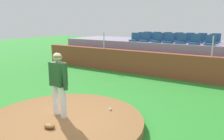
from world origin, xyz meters
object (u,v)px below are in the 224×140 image
object	(u,v)px
stadium_chair_3	(169,40)
stadium_chair_16	(167,38)
stadium_chair_1	(145,39)
stadium_chair_6	(210,42)
pitcher	(58,79)
baseball	(110,109)
stadium_chair_15	(157,37)
stadium_chair_5	(195,41)
stadium_chair_7	(141,38)
stadium_chair_19	(202,39)
stadium_chair_20	(216,40)
stadium_chair_4	(181,41)
fielding_glove	(49,126)
stadium_chair_12	(199,40)
stadium_chair_8	(151,38)
stadium_chair_2	(157,40)
stadium_chair_14	(147,37)
stadium_chair_11	(186,40)
stadium_chair_9	(163,39)
stadium_chair_0	(135,39)
stadium_chair_13	(213,41)
stadium_chair_10	(174,39)
stadium_chair_18	(190,39)
stadium_chair_17	(179,38)

from	to	relation	value
stadium_chair_3	stadium_chair_16	size ratio (longest dim) A/B	1.00
stadium_chair_1	stadium_chair_6	bearing A→B (deg)	179.19
pitcher	baseball	world-z (taller)	pitcher
stadium_chair_15	stadium_chair_5	bearing A→B (deg)	146.83
stadium_chair_7	stadium_chair_19	distance (m)	3.57
stadium_chair_15	stadium_chair_20	xyz separation A→B (m)	(3.53, -0.04, 0.00)
stadium_chair_4	stadium_chair_15	world-z (taller)	same
fielding_glove	stadium_chair_12	distance (m)	9.78
stadium_chair_7	stadium_chair_12	xyz separation A→B (m)	(3.46, -0.01, 0.00)
baseball	stadium_chair_8	size ratio (longest dim) A/B	0.15
stadium_chair_2	stadium_chair_14	distance (m)	2.32
stadium_chair_6	stadium_chair_15	size ratio (longest dim) A/B	1.00
stadium_chair_5	stadium_chair_11	xyz separation A→B (m)	(-0.68, 0.91, 0.00)
pitcher	stadium_chair_20	distance (m)	10.09
fielding_glove	stadium_chair_12	xyz separation A→B (m)	(1.26, 9.59, 1.49)
stadium_chair_9	stadium_chair_11	size ratio (longest dim) A/B	1.00
stadium_chair_6	stadium_chair_16	size ratio (longest dim) A/B	1.00
stadium_chair_12	stadium_chair_15	distance (m)	2.96
fielding_glove	stadium_chair_0	xyz separation A→B (m)	(-2.20, 8.69, 1.49)
stadium_chair_9	stadium_chair_13	size ratio (longest dim) A/B	1.00
baseball	stadium_chair_10	size ratio (longest dim) A/B	0.15
stadium_chair_3	stadium_chair_6	world-z (taller)	same
baseball	stadium_chair_14	size ratio (longest dim) A/B	0.15
stadium_chair_19	stadium_chair_8	bearing A→B (deg)	17.90
stadium_chair_0	stadium_chair_3	size ratio (longest dim) A/B	1.00
baseball	stadium_chair_6	bearing A→B (deg)	78.67
stadium_chair_16	stadium_chair_19	world-z (taller)	same
stadium_chair_6	stadium_chair_8	distance (m)	3.63
stadium_chair_0	stadium_chair_13	size ratio (longest dim) A/B	1.00
stadium_chair_3	stadium_chair_14	size ratio (longest dim) A/B	1.00
stadium_chair_12	stadium_chair_20	xyz separation A→B (m)	(0.73, 0.90, 0.00)
stadium_chair_9	stadium_chair_15	world-z (taller)	same
stadium_chair_10	stadium_chair_20	bearing A→B (deg)	-157.42
stadium_chair_18	stadium_chair_8	bearing A→B (deg)	23.25
stadium_chair_0	stadium_chair_19	world-z (taller)	same
fielding_glove	stadium_chair_15	bearing A→B (deg)	-87.60
baseball	stadium_chair_18	xyz separation A→B (m)	(-0.06, 8.73, 1.51)
baseball	stadium_chair_11	xyz separation A→B (m)	(-0.02, 7.83, 1.51)
stadium_chair_13	stadium_chair_5	bearing A→B (deg)	51.53
stadium_chair_0	stadium_chair_12	bearing A→B (deg)	-165.49
baseball	stadium_chair_2	bearing A→B (deg)	101.58
stadium_chair_9	stadium_chair_13	world-z (taller)	same
stadium_chair_2	stadium_chair_12	size ratio (longest dim) A/B	1.00
stadium_chair_1	stadium_chair_11	world-z (taller)	same
stadium_chair_2	stadium_chair_15	size ratio (longest dim) A/B	1.00
stadium_chair_1	stadium_chair_18	world-z (taller)	same
stadium_chair_8	stadium_chair_11	bearing A→B (deg)	179.98
stadium_chair_5	stadium_chair_12	bearing A→B (deg)	-89.24
stadium_chair_15	stadium_chair_17	xyz separation A→B (m)	(1.43, -0.01, 0.00)
fielding_glove	stadium_chair_13	world-z (taller)	stadium_chair_13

